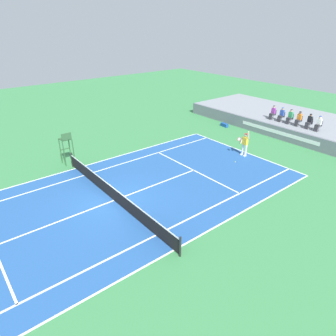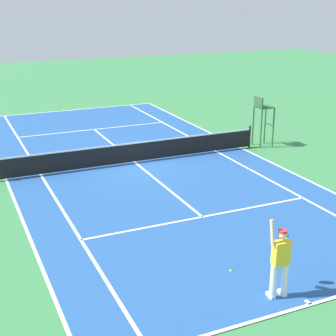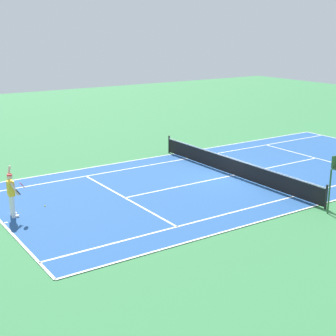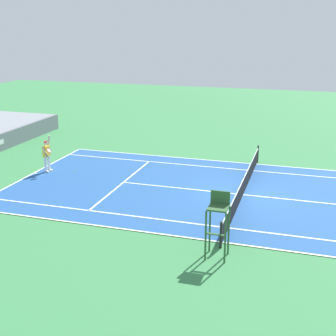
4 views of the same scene
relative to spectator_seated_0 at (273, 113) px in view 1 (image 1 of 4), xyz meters
name	(u,v)px [view 1 (image 1 of 4)]	position (x,y,z in m)	size (l,w,h in m)	color
ground_plane	(114,201)	(1.73, -18.16, -1.76)	(80.00, 80.00, 0.00)	#387F47
court	(114,201)	(1.73, -18.16, -1.75)	(11.08, 23.88, 0.03)	#235193
net	(113,193)	(1.73, -18.16, -1.24)	(11.98, 0.10, 1.07)	black
barrier_wall	(278,133)	(1.73, -1.44, -1.18)	(21.99, 0.25, 1.15)	slate
bleacher_platform	(302,124)	(1.73, 2.61, -1.19)	(21.99, 7.86, 1.15)	gray
spectator_seated_0	(273,113)	(0.00, 0.00, 0.00)	(0.44, 0.60, 1.27)	#474C56
spectator_seated_1	(281,115)	(0.91, 0.00, 0.00)	(0.44, 0.60, 1.27)	#474C56
spectator_seated_2	(290,117)	(1.77, 0.00, 0.00)	(0.44, 0.60, 1.27)	#474C56
spectator_seated_3	(299,119)	(2.62, 0.00, 0.00)	(0.44, 0.60, 1.27)	#474C56
spectator_seated_4	(309,122)	(3.59, 0.00, 0.00)	(0.44, 0.60, 1.27)	#474C56
spectator_seated_5	(318,124)	(4.42, 0.00, 0.00)	(0.44, 0.60, 1.27)	#474C56
tennis_player	(245,144)	(2.25, -6.88, -0.76)	(0.79, 0.62, 2.08)	white
tennis_ball	(235,162)	(2.67, -8.36, -1.73)	(0.07, 0.07, 0.07)	#D1E533
umpire_chair	(66,144)	(-4.89, -18.16, -0.20)	(0.77, 0.77, 2.44)	#2D562D
equipment_bag	(224,125)	(-3.61, -2.51, -1.60)	(0.94, 0.46, 0.32)	#194799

